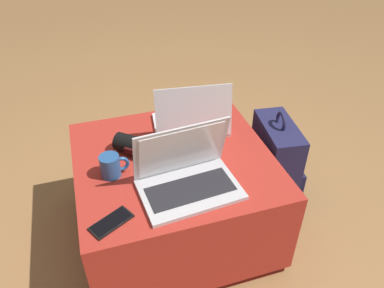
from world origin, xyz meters
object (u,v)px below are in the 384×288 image
object	(u,v)px
wrist_brace	(137,146)
coffee_mug	(111,166)
backpack	(275,167)
cell_phone	(111,222)
laptop_far	(191,121)
laptop_near	(187,176)

from	to	relation	value
wrist_brace	coffee_mug	bearing A→B (deg)	-138.83
backpack	coffee_mug	size ratio (longest dim) A/B	4.76
cell_phone	coffee_mug	bearing A→B (deg)	142.71
cell_phone	coffee_mug	world-z (taller)	coffee_mug
cell_phone	backpack	bearing A→B (deg)	83.40
laptop_far	wrist_brace	distance (m)	0.29
cell_phone	wrist_brace	bearing A→B (deg)	127.30
cell_phone	laptop_near	bearing A→B (deg)	79.86
cell_phone	backpack	world-z (taller)	backpack
coffee_mug	backpack	bearing A→B (deg)	6.11
cell_phone	coffee_mug	distance (m)	0.26
wrist_brace	coffee_mug	world-z (taller)	coffee_mug
laptop_near	backpack	xyz separation A→B (m)	(0.54, 0.24, -0.28)
laptop_near	cell_phone	size ratio (longest dim) A/B	2.37
laptop_far	backpack	distance (m)	0.51
laptop_near	wrist_brace	world-z (taller)	laptop_near
laptop_far	cell_phone	bearing A→B (deg)	53.86
backpack	wrist_brace	bearing A→B (deg)	95.54
laptop_near	backpack	size ratio (longest dim) A/B	0.71
laptop_near	laptop_far	size ratio (longest dim) A/B	1.07
backpack	laptop_near	bearing A→B (deg)	121.19
laptop_near	laptop_far	xyz separation A→B (m)	(0.13, 0.36, 0.00)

